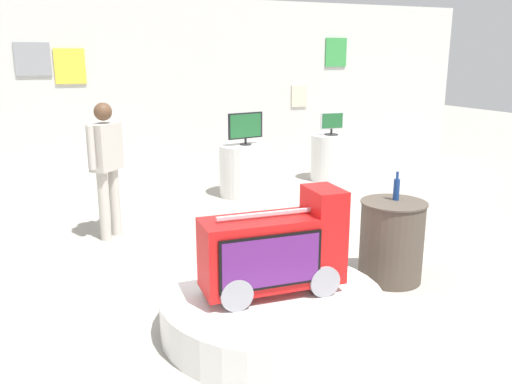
# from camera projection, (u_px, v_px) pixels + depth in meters

# --- Properties ---
(ground_plane) EXTENTS (30.00, 30.00, 0.00)m
(ground_plane) POSITION_uv_depth(u_px,v_px,m) (252.00, 306.00, 4.46)
(ground_plane) COLOR #9E998E
(back_wall_display) EXTENTS (12.62, 0.13, 3.00)m
(back_wall_display) POSITION_uv_depth(u_px,v_px,m) (139.00, 91.00, 8.69)
(back_wall_display) COLOR silver
(back_wall_display) RESTS_ON ground
(main_display_pedestal) EXTENTS (1.70, 1.70, 0.31)m
(main_display_pedestal) POSITION_uv_depth(u_px,v_px,m) (272.00, 311.00, 4.04)
(main_display_pedestal) COLOR silver
(main_display_pedestal) RESTS_ON ground
(novelty_firetruck_tv) EXTENTS (1.08, 0.46, 0.79)m
(novelty_firetruck_tv) POSITION_uv_depth(u_px,v_px,m) (275.00, 253.00, 3.92)
(novelty_firetruck_tv) COLOR gray
(novelty_firetruck_tv) RESTS_ON main_display_pedestal
(display_pedestal_left_rear) EXTENTS (0.68, 0.68, 0.77)m
(display_pedestal_left_rear) POSITION_uv_depth(u_px,v_px,m) (330.00, 157.00, 8.96)
(display_pedestal_left_rear) COLOR silver
(display_pedestal_left_rear) RESTS_ON ground
(tv_on_left_rear) EXTENTS (0.41, 0.23, 0.38)m
(tv_on_left_rear) POSITION_uv_depth(u_px,v_px,m) (332.00, 123.00, 8.82)
(tv_on_left_rear) COLOR black
(tv_on_left_rear) RESTS_ON display_pedestal_left_rear
(display_pedestal_center_rear) EXTENTS (0.80, 0.80, 0.77)m
(display_pedestal_center_rear) POSITION_uv_depth(u_px,v_px,m) (246.00, 170.00, 7.95)
(display_pedestal_center_rear) COLOR silver
(display_pedestal_center_rear) RESTS_ON ground
(tv_on_center_rear) EXTENTS (0.58, 0.17, 0.48)m
(tv_on_center_rear) POSITION_uv_depth(u_px,v_px,m) (246.00, 127.00, 7.79)
(tv_on_center_rear) COLOR black
(tv_on_center_rear) RESTS_ON display_pedestal_center_rear
(side_table_round) EXTENTS (0.61, 0.61, 0.76)m
(side_table_round) POSITION_uv_depth(u_px,v_px,m) (392.00, 240.00, 4.89)
(side_table_round) COLOR #4C4238
(side_table_round) RESTS_ON ground
(bottle_on_side_table) EXTENTS (0.06, 0.06, 0.27)m
(bottle_on_side_table) POSITION_uv_depth(u_px,v_px,m) (396.00, 189.00, 4.84)
(bottle_on_side_table) COLOR navy
(bottle_on_side_table) RESTS_ON side_table_round
(shopper_browsing_near_truck) EXTENTS (0.41, 0.43, 1.56)m
(shopper_browsing_near_truck) POSITION_uv_depth(u_px,v_px,m) (106.00, 161.00, 5.94)
(shopper_browsing_near_truck) COLOR #B2ADA3
(shopper_browsing_near_truck) RESTS_ON ground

